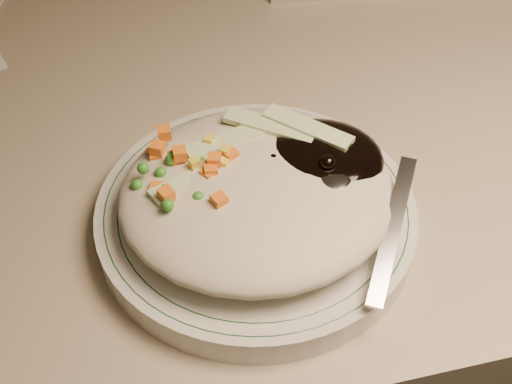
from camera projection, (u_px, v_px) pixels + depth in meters
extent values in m
cube|color=gray|center=(257.00, 73.00, 0.68)|extent=(1.40, 0.70, 0.04)
cylinder|color=silver|center=(256.00, 217.00, 0.51)|extent=(0.23, 0.23, 0.02)
torus|color=#144723|center=(256.00, 208.00, 0.51)|extent=(0.22, 0.22, 0.00)
torus|color=#144723|center=(256.00, 208.00, 0.51)|extent=(0.20, 0.20, 0.00)
ellipsoid|color=#BFB49B|center=(258.00, 193.00, 0.49)|extent=(0.19, 0.18, 0.04)
ellipsoid|color=black|center=(315.00, 163.00, 0.50)|extent=(0.10, 0.09, 0.03)
ellipsoid|color=orange|center=(188.00, 182.00, 0.49)|extent=(0.08, 0.08, 0.02)
sphere|color=black|center=(273.00, 161.00, 0.49)|extent=(0.01, 0.01, 0.01)
sphere|color=black|center=(311.00, 149.00, 0.50)|extent=(0.01, 0.01, 0.01)
sphere|color=black|center=(345.00, 146.00, 0.50)|extent=(0.01, 0.01, 0.01)
sphere|color=black|center=(330.00, 142.00, 0.51)|extent=(0.01, 0.01, 0.01)
sphere|color=black|center=(328.00, 163.00, 0.48)|extent=(0.01, 0.01, 0.01)
sphere|color=black|center=(310.00, 156.00, 0.50)|extent=(0.01, 0.01, 0.01)
sphere|color=black|center=(321.00, 143.00, 0.51)|extent=(0.01, 0.01, 0.01)
cube|color=orange|center=(180.00, 154.00, 0.48)|extent=(0.01, 0.01, 0.01)
cube|color=orange|center=(209.00, 183.00, 0.48)|extent=(0.01, 0.01, 0.01)
cube|color=orange|center=(157.00, 149.00, 0.49)|extent=(0.01, 0.01, 0.01)
cube|color=orange|center=(214.00, 160.00, 0.48)|extent=(0.01, 0.01, 0.01)
cube|color=orange|center=(211.00, 171.00, 0.48)|extent=(0.01, 0.01, 0.01)
cube|color=orange|center=(155.00, 153.00, 0.50)|extent=(0.01, 0.01, 0.01)
cube|color=orange|center=(176.00, 157.00, 0.49)|extent=(0.01, 0.01, 0.01)
cube|color=orange|center=(209.00, 175.00, 0.48)|extent=(0.01, 0.01, 0.01)
cube|color=orange|center=(230.00, 156.00, 0.49)|extent=(0.01, 0.01, 0.01)
cube|color=orange|center=(164.00, 133.00, 0.50)|extent=(0.01, 0.01, 0.01)
cube|color=orange|center=(166.00, 194.00, 0.46)|extent=(0.01, 0.01, 0.01)
cube|color=orange|center=(219.00, 200.00, 0.46)|extent=(0.01, 0.01, 0.01)
cube|color=orange|center=(157.00, 190.00, 0.47)|extent=(0.01, 0.01, 0.01)
cube|color=orange|center=(157.00, 157.00, 0.50)|extent=(0.01, 0.01, 0.01)
sphere|color=#388C28|center=(208.00, 167.00, 0.49)|extent=(0.01, 0.01, 0.01)
sphere|color=#388C28|center=(168.00, 205.00, 0.45)|extent=(0.01, 0.01, 0.01)
sphere|color=#388C28|center=(161.00, 173.00, 0.48)|extent=(0.01, 0.01, 0.01)
sphere|color=#388C28|center=(143.00, 168.00, 0.48)|extent=(0.01, 0.01, 0.01)
sphere|color=#388C28|center=(203.00, 163.00, 0.49)|extent=(0.01, 0.01, 0.01)
sphere|color=#388C28|center=(221.00, 197.00, 0.47)|extent=(0.01, 0.01, 0.01)
sphere|color=#388C28|center=(188.00, 178.00, 0.48)|extent=(0.01, 0.01, 0.01)
sphere|color=#388C28|center=(182.00, 200.00, 0.47)|extent=(0.01, 0.01, 0.01)
sphere|color=#388C28|center=(137.00, 185.00, 0.48)|extent=(0.01, 0.01, 0.01)
sphere|color=#388C28|center=(174.00, 156.00, 0.49)|extent=(0.01, 0.01, 0.01)
sphere|color=#388C28|center=(171.00, 159.00, 0.49)|extent=(0.01, 0.01, 0.01)
sphere|color=#388C28|center=(165.00, 190.00, 0.47)|extent=(0.01, 0.01, 0.01)
sphere|color=#388C28|center=(198.00, 197.00, 0.47)|extent=(0.01, 0.01, 0.01)
sphere|color=#388C28|center=(231.00, 143.00, 0.51)|extent=(0.01, 0.01, 0.01)
cube|color=yellow|center=(201.00, 163.00, 0.49)|extent=(0.01, 0.01, 0.01)
cube|color=yellow|center=(224.00, 164.00, 0.48)|extent=(0.01, 0.01, 0.01)
cube|color=yellow|center=(184.00, 162.00, 0.49)|extent=(0.01, 0.01, 0.01)
cube|color=yellow|center=(195.00, 163.00, 0.48)|extent=(0.01, 0.01, 0.01)
cube|color=yellow|center=(188.00, 180.00, 0.48)|extent=(0.01, 0.01, 0.01)
cube|color=yellow|center=(225.00, 152.00, 0.49)|extent=(0.01, 0.01, 0.01)
cube|color=yellow|center=(209.00, 141.00, 0.50)|extent=(0.01, 0.01, 0.01)
cube|color=yellow|center=(202.00, 179.00, 0.48)|extent=(0.01, 0.01, 0.01)
cube|color=#B2D18C|center=(231.00, 139.00, 0.50)|extent=(0.07, 0.03, 0.00)
cube|color=#B2D18C|center=(270.00, 126.00, 0.51)|extent=(0.06, 0.05, 0.00)
cube|color=#B2D18C|center=(197.00, 177.00, 0.48)|extent=(0.07, 0.04, 0.00)
cube|color=#B2D18C|center=(308.00, 127.00, 0.51)|extent=(0.06, 0.06, 0.00)
cube|color=#B2D18C|center=(267.00, 186.00, 0.48)|extent=(0.07, 0.02, 0.00)
ellipsoid|color=silver|center=(329.00, 175.00, 0.48)|extent=(0.05, 0.06, 0.01)
cube|color=silver|center=(392.00, 229.00, 0.47)|extent=(0.07, 0.10, 0.03)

